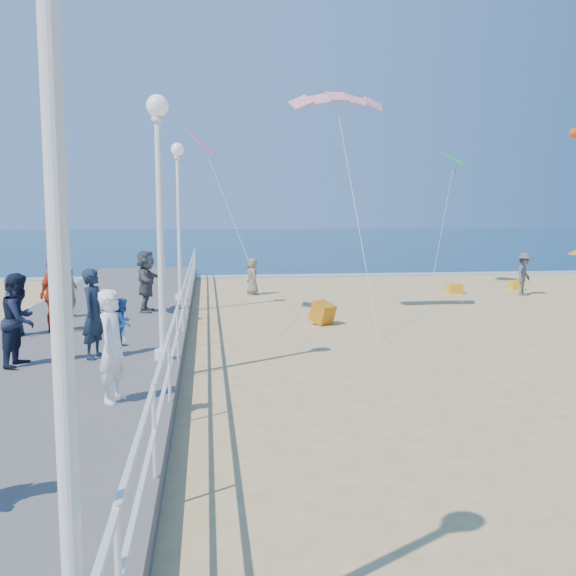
{
  "coord_description": "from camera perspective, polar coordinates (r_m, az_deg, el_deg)",
  "views": [
    {
      "loc": [
        -4.42,
        -13.18,
        3.44
      ],
      "look_at": [
        -2.5,
        2.0,
        1.6
      ],
      "focal_mm": 40.0,
      "sensor_mm": 36.0,
      "label": 1
    }
  ],
  "objects": [
    {
      "name": "spectator_5",
      "position": [
        19.84,
        -12.5,
        0.6
      ],
      "size": [
        0.64,
        1.76,
        1.87
      ],
      "primitive_type": "imported",
      "rotation": [
        0.0,
        0.0,
        1.52
      ],
      "color": "#515055",
      "rests_on": "boardwalk"
    },
    {
      "name": "beach_walker_a",
      "position": [
        28.02,
        20.26,
        1.19
      ],
      "size": [
        1.25,
        1.28,
        1.76
      ],
      "primitive_type": "imported",
      "rotation": [
        0.0,
        0.0,
        0.83
      ],
      "color": "#505155",
      "rests_on": "ground"
    },
    {
      "name": "spectator_7",
      "position": [
        13.67,
        -22.75,
        -2.61
      ],
      "size": [
        0.85,
        1.01,
        1.84
      ],
      "primitive_type": "imported",
      "rotation": [
        0.0,
        0.0,
        1.38
      ],
      "color": "#161C31",
      "rests_on": "boardwalk"
    },
    {
      "name": "spectator_4",
      "position": [
        16.98,
        -23.25,
        -1.48
      ],
      "size": [
        0.53,
        0.76,
        1.48
      ],
      "primitive_type": "imported",
      "rotation": [
        0.0,
        0.0,
        1.49
      ],
      "color": "#1A2539",
      "rests_on": "boardwalk"
    },
    {
      "name": "beach_chair_right",
      "position": [
        29.94,
        19.58,
        0.24
      ],
      "size": [
        0.55,
        0.55,
        0.4
      ],
      "primitive_type": "cube",
      "color": "yellow",
      "rests_on": "ground"
    },
    {
      "name": "lamp_post_near",
      "position": [
        4.28,
        -19.98,
        9.46
      ],
      "size": [
        0.44,
        0.44,
        5.32
      ],
      "color": "white",
      "rests_on": "boardwalk"
    },
    {
      "name": "ground",
      "position": [
        14.32,
        11.09,
        -7.17
      ],
      "size": [
        160.0,
        160.0,
        0.0
      ],
      "primitive_type": "plane",
      "color": "#E1BA75",
      "rests_on": "ground"
    },
    {
      "name": "spectator_3",
      "position": [
        17.25,
        -20.15,
        -0.53
      ],
      "size": [
        0.74,
        1.19,
        1.9
      ],
      "primitive_type": "imported",
      "rotation": [
        0.0,
        0.0,
        1.3
      ],
      "color": "red",
      "rests_on": "boardwalk"
    },
    {
      "name": "kite_diamond_green",
      "position": [
        30.62,
        14.6,
        11.06
      ],
      "size": [
        1.81,
        1.84,
        0.65
      ],
      "primitive_type": "cube",
      "rotation": [
        0.48,
        0.0,
        0.89
      ],
      "color": "green"
    },
    {
      "name": "beach_chair_left",
      "position": [
        27.86,
        14.58,
        -0.05
      ],
      "size": [
        0.55,
        0.55,
        0.4
      ],
      "primitive_type": "cube",
      "color": "orange",
      "rests_on": "ground"
    },
    {
      "name": "spectator_6",
      "position": [
        19.5,
        -18.74,
        -0.34
      ],
      "size": [
        0.45,
        0.59,
        1.44
      ],
      "primitive_type": "imported",
      "rotation": [
        0.0,
        0.0,
        1.35
      ],
      "color": "gray",
      "rests_on": "boardwalk"
    },
    {
      "name": "kite_diamond_pink",
      "position": [
        20.97,
        -7.56,
        12.57
      ],
      "size": [
        1.11,
        1.34,
        0.81
      ],
      "primitive_type": "cube",
      "rotation": [
        0.73,
        0.0,
        1.38
      ],
      "color": "#FF5DC6"
    },
    {
      "name": "beach_walker_c",
      "position": [
        26.51,
        -3.18,
        1.04
      ],
      "size": [
        0.64,
        0.83,
        1.52
      ],
      "primitive_type": "imported",
      "rotation": [
        0.0,
        0.0,
        -1.34
      ],
      "color": "#7B7355",
      "rests_on": "ground"
    },
    {
      "name": "lamp_post_far",
      "position": [
        22.2,
        -9.7,
        7.33
      ],
      "size": [
        0.44,
        0.44,
        5.32
      ],
      "color": "white",
      "rests_on": "boardwalk"
    },
    {
      "name": "spectator_0",
      "position": [
        13.82,
        -16.85,
        -2.19
      ],
      "size": [
        0.64,
        0.79,
        1.87
      ],
      "primitive_type": "imported",
      "rotation": [
        0.0,
        0.0,
        1.26
      ],
      "color": "#182435",
      "rests_on": "boardwalk"
    },
    {
      "name": "railing",
      "position": [
        13.37,
        -9.82,
        -2.67
      ],
      "size": [
        0.05,
        42.0,
        0.55
      ],
      "color": "white",
      "rests_on": "boardwalk"
    },
    {
      "name": "ocean",
      "position": [
        78.38,
        -4.0,
        4.32
      ],
      "size": [
        160.0,
        90.0,
        0.05
      ],
      "primitive_type": "cube",
      "color": "#0C2F4B",
      "rests_on": "ground"
    },
    {
      "name": "surf_line",
      "position": [
        34.14,
        0.26,
        1.12
      ],
      "size": [
        160.0,
        1.2,
        0.04
      ],
      "primitive_type": "cube",
      "color": "silver",
      "rests_on": "ground"
    },
    {
      "name": "woman_holding_toddler",
      "position": [
        10.59,
        -15.29,
        -4.99
      ],
      "size": [
        0.63,
        0.77,
        1.81
      ],
      "primitive_type": "imported",
      "rotation": [
        0.0,
        0.0,
        1.23
      ],
      "color": "white",
      "rests_on": "boardwalk"
    },
    {
      "name": "boardwalk",
      "position": [
        13.91,
        -19.94,
        -7.02
      ],
      "size": [
        5.0,
        44.0,
        0.4
      ],
      "primitive_type": "cube",
      "color": "slate",
      "rests_on": "ground"
    },
    {
      "name": "toddler_held",
      "position": [
        10.66,
        -14.43,
        -3.01
      ],
      "size": [
        0.42,
        0.47,
        0.8
      ],
      "primitive_type": "imported",
      "rotation": [
        0.0,
        0.0,
        1.23
      ],
      "color": "#3065B7",
      "rests_on": "boardwalk"
    },
    {
      "name": "kite_parafoil",
      "position": [
        20.9,
        4.39,
        16.62
      ],
      "size": [
        2.99,
        0.94,
        0.65
      ],
      "primitive_type": null,
      "rotation": [
        0.44,
        0.0,
        0.0
      ],
      "color": "red"
    },
    {
      "name": "box_kite",
      "position": [
        19.52,
        3.09,
        -2.41
      ],
      "size": [
        0.87,
        0.9,
        0.74
      ],
      "primitive_type": "cube",
      "rotation": [
        0.31,
        0.0,
        0.65
      ],
      "color": "#C1430B",
      "rests_on": "ground"
    },
    {
      "name": "lamp_post_mid",
      "position": [
        13.21,
        -11.35,
        7.69
      ],
      "size": [
        0.44,
        0.44,
        5.32
      ],
      "color": "white",
      "rests_on": "boardwalk"
    }
  ]
}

